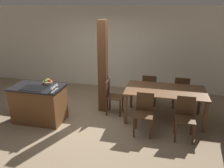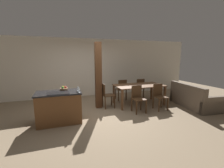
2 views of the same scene
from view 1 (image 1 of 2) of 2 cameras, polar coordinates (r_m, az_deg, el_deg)
ground_plane at (r=5.51m, az=-6.66°, el=-9.56°), size 16.00×16.00×0.00m
wall_back at (r=7.41m, az=-0.26°, el=9.34°), size 11.20×0.08×2.70m
kitchen_island at (r=5.60m, az=-18.48°, el=-4.84°), size 1.22×0.74×0.90m
fruit_bowl at (r=5.53m, az=-16.45°, el=0.56°), size 0.23×0.23×0.11m
wine_glass_near at (r=4.90m, az=-15.56°, el=-1.04°), size 0.06×0.06×0.14m
wine_glass_middle at (r=4.97m, az=-15.13°, el=-0.72°), size 0.06×0.06×0.14m
wine_glass_far at (r=5.03m, az=-14.71°, el=-0.42°), size 0.06×0.06×0.14m
wine_glass_end at (r=5.10m, az=-14.30°, el=-0.12°), size 0.06×0.06×0.14m
dining_table at (r=5.45m, az=13.71°, el=-2.35°), size 1.90×1.03×0.78m
dining_chair_near_left at (r=4.86m, az=8.37°, el=-7.36°), size 0.40×0.40×0.90m
dining_chair_near_right at (r=4.88m, az=18.53°, el=-8.11°), size 0.40×0.40×0.90m
dining_chair_far_left at (r=6.22m, az=9.67°, el=-1.24°), size 0.40×0.40×0.90m
dining_chair_far_right at (r=6.24m, az=17.53°, el=-1.85°), size 0.40×0.40×0.90m
dining_chair_head_end at (r=5.65m, az=0.04°, el=-3.14°), size 0.40×0.40×0.90m
timber_post at (r=5.60m, az=-2.39°, el=4.21°), size 0.22×0.22×2.37m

